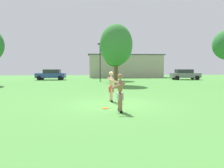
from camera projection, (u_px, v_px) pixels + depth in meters
The scene contains 10 objects.
ground_plane at pixel (113, 104), 10.66m from camera, with size 80.00×80.00×0.00m, color #4C8E3D.
player_with_cap at pixel (111, 85), 11.46m from camera, with size 0.59×0.65×1.67m.
player_in_gray at pixel (120, 92), 8.78m from camera, with size 0.57×0.60×1.62m.
frisbee at pixel (105, 108), 9.54m from camera, with size 0.28×0.28×0.03m, color orange.
car_blue_near_post at pixel (51, 74), 31.33m from camera, with size 4.33×2.08×1.58m.
car_gray_mid_lot at pixel (185, 74), 31.92m from camera, with size 4.43×2.30×1.58m.
lamp_post at pixel (100, 58), 27.32m from camera, with size 0.60×0.24×5.04m.
outbuilding_behind_lot at pixel (125, 66), 39.67m from camera, with size 14.15×4.47×4.30m.
tree_right_field at pixel (116, 45), 22.07m from camera, with size 3.47×3.47×6.47m.
tree_near_building at pixel (115, 55), 29.47m from camera, with size 3.25×3.25×5.36m.
Camera 1 is at (-0.98, -10.49, 1.89)m, focal length 33.36 mm.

